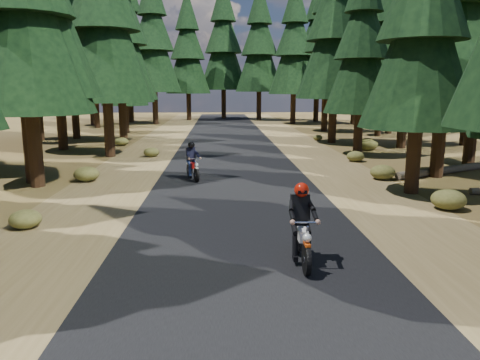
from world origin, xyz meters
name	(u,v)px	position (x,y,z in m)	size (l,w,h in m)	color
ground	(243,235)	(0.00, 0.00, 0.00)	(120.00, 120.00, 0.00)	#4D391B
road	(236,191)	(0.00, 5.00, 0.01)	(6.00, 100.00, 0.01)	black
shoulder_l	(103,193)	(-4.60, 5.00, 0.00)	(3.20, 100.00, 0.01)	brown
shoulder_r	(365,190)	(4.60, 5.00, 0.00)	(3.20, 100.00, 0.01)	brown
pine_forest	(227,21)	(-0.02, 21.05, 7.89)	(34.59, 55.08, 16.32)	black
log_near	(443,170)	(8.90, 8.04, 0.16)	(0.32, 0.32, 5.45)	#4C4233
understory_shrubs	(282,168)	(2.06, 8.15, 0.28)	(15.84, 31.46, 0.72)	#474C1E
rider_lead	(302,238)	(1.11, -1.94, 0.56)	(0.58, 1.87, 1.67)	silver
rider_follow	(193,167)	(-1.62, 7.23, 0.50)	(1.01, 1.74, 1.49)	maroon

